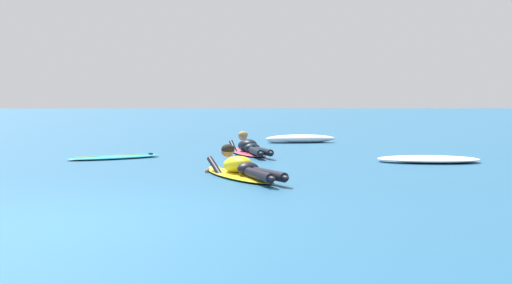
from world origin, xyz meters
The scene contains 6 objects.
ground_plane centered at (0.00, 10.00, 0.00)m, with size 120.00×120.00×0.00m, color #235B84.
surfer_near centered at (1.82, 3.69, 0.13)m, with size 1.44×2.59×0.54m.
surfer_far centered at (1.99, 7.89, 0.14)m, with size 1.03×2.55×0.54m.
drifting_surfboard centered at (-0.75, 7.00, 0.03)m, with size 1.96×1.47×0.16m.
whitewater_mid_left centered at (5.43, 6.15, 0.06)m, with size 2.05×1.20×0.12m.
whitewater_mid_right centered at (3.45, 11.77, 0.11)m, with size 2.01×0.82×0.23m.
Camera 1 is at (1.83, -6.65, 1.25)m, focal length 47.04 mm.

